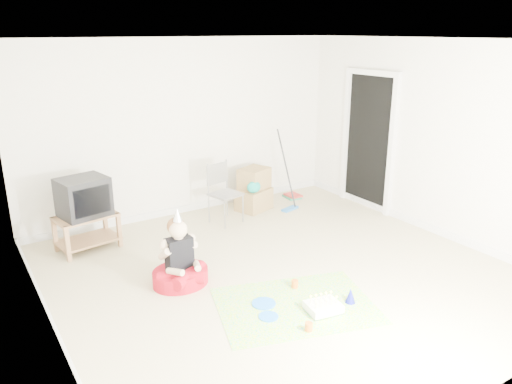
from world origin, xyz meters
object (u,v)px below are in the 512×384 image
crt_tv (83,197)px  cardboard_boxes (254,190)px  seated_woman (180,268)px  folding_chair (226,194)px  tv_stand (87,229)px  birthday_cake (323,308)px

crt_tv → cardboard_boxes: size_ratio=0.87×
crt_tv → cardboard_boxes: 2.63m
crt_tv → seated_woman: size_ratio=0.63×
crt_tv → cardboard_boxes: crt_tv is taller
folding_chair → tv_stand: bearing=176.1°
tv_stand → folding_chair: bearing=-3.9°
folding_chair → birthday_cake: 2.72m
seated_woman → birthday_cake: seated_woman is taller
folding_chair → cardboard_boxes: folding_chair is taller
seated_woman → tv_stand: bearing=112.3°
birthday_cake → tv_stand: bearing=119.4°
crt_tv → birthday_cake: (1.58, -2.80, -0.66)m
cardboard_boxes → birthday_cake: bearing=-109.3°
crt_tv → birthday_cake: size_ratio=1.53×
cardboard_boxes → seated_woman: bearing=-140.9°
tv_stand → cardboard_boxes: (2.59, 0.12, 0.04)m
crt_tv → birthday_cake: bearing=-72.3°
seated_woman → birthday_cake: 1.63m
seated_woman → crt_tv: bearing=112.3°
tv_stand → cardboard_boxes: size_ratio=1.23×
tv_stand → crt_tv: 0.43m
crt_tv → folding_chair: 1.98m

